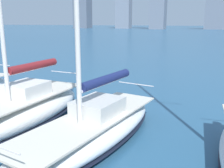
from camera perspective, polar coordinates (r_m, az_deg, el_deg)
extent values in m
cube|color=slate|center=(165.35, 22.13, 14.98)|extent=(13.68, 11.38, 22.96)
cube|color=slate|center=(173.39, 2.57, 17.51)|extent=(9.07, 6.98, 33.29)
cube|color=slate|center=(181.23, -6.47, 16.22)|extent=(10.17, 8.64, 26.70)
ellipsoid|color=silver|center=(9.37, -4.64, -10.39)|extent=(3.62, 8.10, 0.93)
ellipsoid|color=black|center=(9.47, -4.61, -11.81)|extent=(3.64, 8.14, 0.10)
cube|color=beige|center=(9.18, -4.70, -7.55)|extent=(3.05, 7.10, 0.06)
cube|color=silver|center=(9.44, -3.06, -4.96)|extent=(1.66, 1.93, 0.55)
cylinder|color=silver|center=(9.70, -1.18, 0.32)|extent=(0.68, 3.25, 0.12)
cylinder|color=navy|center=(9.67, -1.18, 1.01)|extent=(0.84, 3.03, 0.32)
cylinder|color=silver|center=(11.92, 5.16, -0.01)|extent=(1.71, 0.34, 0.04)
ellipsoid|color=white|center=(11.43, -19.32, -6.03)|extent=(2.80, 7.43, 1.17)
ellipsoid|color=black|center=(11.53, -19.20, -7.54)|extent=(2.82, 7.47, 0.10)
cube|color=beige|center=(11.25, -19.56, -3.06)|extent=(2.33, 6.53, 0.06)
cube|color=silver|center=(11.47, -18.17, -1.06)|extent=(1.50, 1.69, 0.55)
cylinder|color=silver|center=(11.71, -16.64, 3.22)|extent=(0.32, 3.07, 0.12)
cylinder|color=maroon|center=(11.69, -16.67, 3.80)|extent=(0.50, 2.83, 0.32)
cylinder|color=silver|center=(13.58, -10.10, 2.52)|extent=(1.75, 0.15, 0.04)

